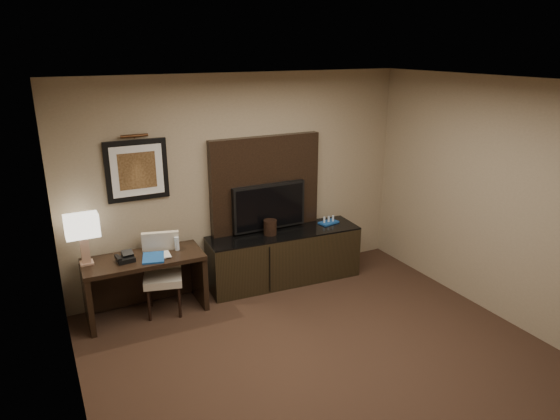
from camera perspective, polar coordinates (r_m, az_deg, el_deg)
floor at (r=4.98m, az=7.95°, el=-19.09°), size 4.50×5.00×0.01m
ceiling at (r=3.97m, az=9.71°, el=13.66°), size 4.50×5.00×0.01m
wall_back at (r=6.38m, az=-4.35°, el=3.24°), size 4.50×0.01×2.70m
wall_left at (r=3.60m, az=-22.53°, el=-10.65°), size 0.01×5.00×2.70m
wall_right at (r=5.84m, az=27.06°, el=-0.20°), size 0.01×5.00×2.70m
desk at (r=6.04m, az=-15.09°, el=-8.35°), size 1.35×0.60×0.72m
credenza at (r=6.63m, az=0.41°, el=-5.30°), size 2.05×0.69×0.69m
tv_wall_panel at (r=6.46m, az=-1.67°, el=2.75°), size 1.50×0.12×1.30m
tv at (r=6.45m, az=-1.27°, el=0.40°), size 1.00×0.08×0.60m
artwork at (r=5.92m, az=-16.04°, el=4.38°), size 0.70×0.04×0.70m
picture_light at (r=5.81m, az=-16.31°, el=8.13°), size 0.04×0.04×0.30m
desk_chair at (r=5.99m, az=-13.25°, el=-7.51°), size 0.54×0.58×0.89m
table_lamp at (r=5.82m, az=-21.53°, el=-3.17°), size 0.38×0.27×0.57m
desk_phone at (r=5.82m, az=-17.26°, el=-5.21°), size 0.20×0.18×0.09m
blue_folder at (r=5.83m, az=-14.27°, el=-5.30°), size 0.30×0.36×0.02m
book at (r=5.82m, az=-14.00°, el=-4.30°), size 0.15×0.03×0.20m
water_bottle at (r=5.97m, az=-11.71°, el=-3.77°), size 0.06×0.06×0.16m
ice_bucket at (r=6.38m, az=-1.14°, el=-1.99°), size 0.18×0.18×0.19m
minibar_tray at (r=6.82m, az=5.58°, el=-1.13°), size 0.29×0.21×0.09m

